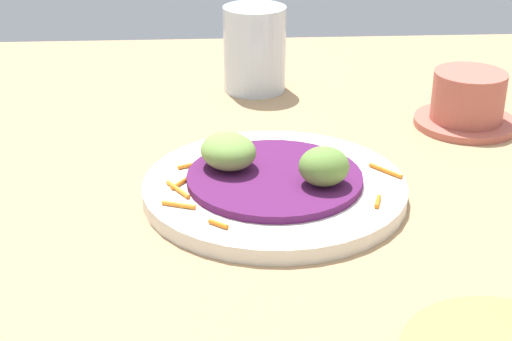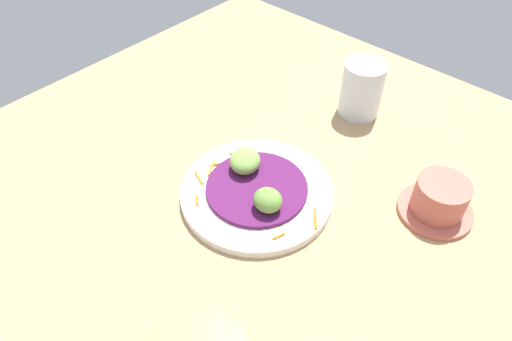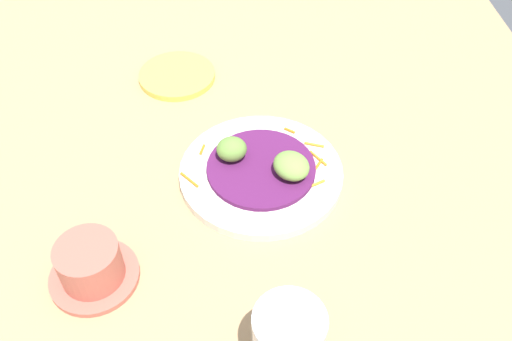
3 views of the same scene
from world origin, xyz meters
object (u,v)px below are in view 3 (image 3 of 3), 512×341
at_px(guac_scoop_left, 291,166).
at_px(guac_scoop_center, 232,151).
at_px(main_plate, 261,173).
at_px(side_plate_small, 177,76).
at_px(terracotta_bowl, 91,265).

relative_size(guac_scoop_left, guac_scoop_center, 1.24).
bearing_deg(main_plate, side_plate_small, -63.12).
xyz_separation_m(main_plate, guac_scoop_center, (0.04, -0.02, 0.03)).
bearing_deg(main_plate, terracotta_bowl, 34.87).
bearing_deg(terracotta_bowl, guac_scoop_center, -136.48).
xyz_separation_m(main_plate, terracotta_bowl, (0.23, 0.16, 0.02)).
xyz_separation_m(main_plate, side_plate_small, (0.13, -0.25, -0.00)).
relative_size(main_plate, guac_scoop_center, 5.40).
distance_m(guac_scoop_left, side_plate_small, 0.32).
relative_size(guac_scoop_center, terracotta_bowl, 0.39).
bearing_deg(guac_scoop_left, terracotta_bowl, 27.58).
bearing_deg(terracotta_bowl, main_plate, -145.13).
bearing_deg(guac_scoop_left, main_plate, -23.40).
bearing_deg(main_plate, guac_scoop_left, 156.60).
distance_m(guac_scoop_left, terracotta_bowl, 0.30).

